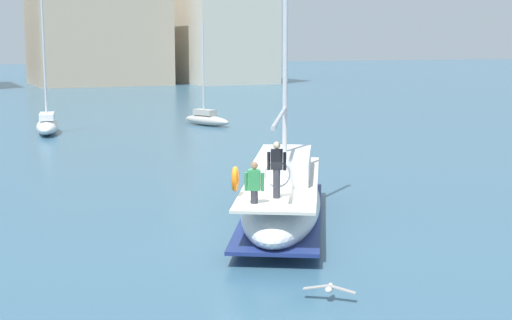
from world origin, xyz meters
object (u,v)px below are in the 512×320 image
object	(u,v)px
moored_sloop_far	(206,118)
moored_cutter_left	(47,123)
seagull	(329,289)
main_sailboat	(282,197)

from	to	relation	value
moored_sloop_far	moored_cutter_left	bearing A→B (deg)	-179.10
moored_sloop_far	seagull	distance (m)	36.11
moored_sloop_far	seagull	size ratio (longest dim) A/B	7.24
moored_sloop_far	moored_cutter_left	size ratio (longest dim) A/B	0.71
main_sailboat	moored_cutter_left	xyz separation A→B (m)	(-2.94, 27.76, -0.26)
moored_sloop_far	moored_cutter_left	distance (m)	10.95
main_sailboat	seagull	size ratio (longest dim) A/B	12.46
moored_cutter_left	seagull	bearing A→B (deg)	-88.76
moored_sloop_far	main_sailboat	bearing A→B (deg)	-106.00
main_sailboat	moored_sloop_far	size ratio (longest dim) A/B	1.72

